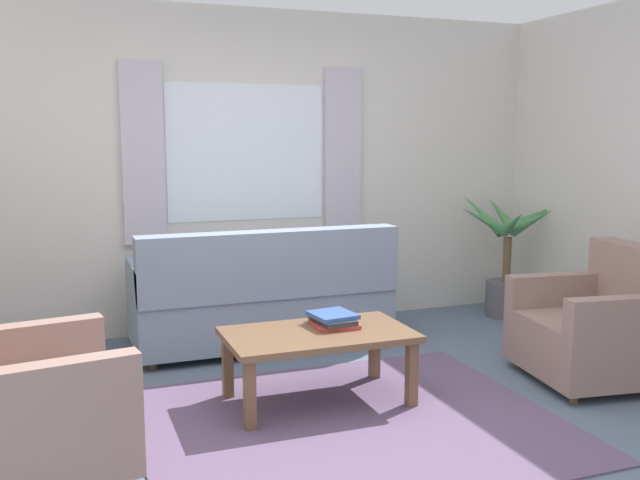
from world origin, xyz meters
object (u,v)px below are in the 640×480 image
coffee_table (318,341)px  couch (263,299)px  armchair_right (600,327)px  potted_plant (506,263)px  book_stack_on_table (333,319)px  armchair_left (20,404)px

coffee_table → couch: bearing=89.9°
armchair_right → coffee_table: (-1.86, 0.26, 0.03)m
potted_plant → book_stack_on_table: bearing=-149.2°
armchair_right → potted_plant: 1.68m
armchair_right → book_stack_on_table: 1.77m
armchair_right → couch: bearing=-120.7°
armchair_left → armchair_right: size_ratio=1.02×
book_stack_on_table → potted_plant: bearing=30.8°
book_stack_on_table → potted_plant: 2.50m
book_stack_on_table → potted_plant: (2.15, 1.28, -0.01)m
potted_plant → couch: bearing=-176.0°
couch → armchair_left: (-1.62, -1.59, -0.01)m
coffee_table → armchair_right: bearing=-7.8°
armchair_left → potted_plant: bearing=-75.0°
couch → armchair_left: bearing=44.4°
coffee_table → potted_plant: 2.66m
couch → coffee_table: couch is taller
armchair_left → armchair_right: bearing=-97.2°
couch → book_stack_on_table: bearing=96.6°
couch → coffee_table: size_ratio=1.73×
armchair_right → book_stack_on_table: armchair_right is taller
couch → book_stack_on_table: size_ratio=5.98×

